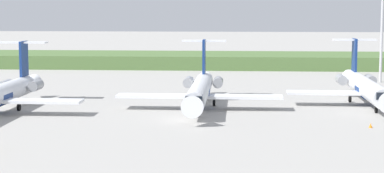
% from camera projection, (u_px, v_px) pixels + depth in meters
% --- Properties ---
extents(ground_plane, '(500.00, 500.00, 0.00)m').
position_uv_depth(ground_plane, '(200.00, 90.00, 114.45)').
color(ground_plane, '#9E9B96').
extents(grass_berm, '(320.00, 20.00, 3.03)m').
position_uv_depth(grass_berm, '(211.00, 60.00, 157.94)').
color(grass_berm, '#4C6B38').
rests_on(grass_berm, ground).
extents(regional_jet_nearest, '(22.81, 31.00, 9.00)m').
position_uv_depth(regional_jet_nearest, '(0.00, 94.00, 90.63)').
color(regional_jet_nearest, silver).
rests_on(regional_jet_nearest, ground).
extents(regional_jet_second, '(22.81, 31.00, 9.00)m').
position_uv_depth(regional_jet_second, '(200.00, 90.00, 94.86)').
color(regional_jet_second, silver).
rests_on(regional_jet_second, ground).
extents(regional_jet_third, '(22.81, 31.00, 9.00)m').
position_uv_depth(regional_jet_third, '(366.00, 87.00, 98.21)').
color(regional_jet_third, silver).
rests_on(regional_jet_third, ground).
extents(antenna_mast, '(4.40, 0.50, 25.51)m').
position_uv_depth(antenna_mast, '(382.00, 25.00, 125.20)').
color(antenna_mast, '#B2B2B7').
rests_on(antenna_mast, ground).
extents(safety_cone_front_marker, '(0.44, 0.44, 0.55)m').
position_uv_depth(safety_cone_front_marker, '(371.00, 125.00, 79.68)').
color(safety_cone_front_marker, orange).
rests_on(safety_cone_front_marker, ground).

